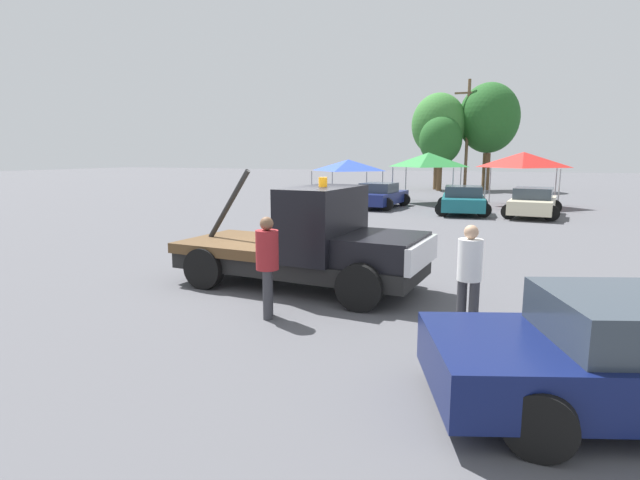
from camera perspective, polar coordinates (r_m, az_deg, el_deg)
The scene contains 14 objects.
ground_plane at distance 10.91m, azimuth -2.44°, elevation -5.27°, with size 160.00×160.00×0.00m, color #545459.
tow_truck at distance 10.55m, azimuth -0.89°, elevation -0.61°, with size 5.51×2.58×2.51m.
person_near_truck at distance 8.30m, azimuth 16.70°, elevation -3.35°, with size 0.39×0.39×1.74m.
person_at_hood at distance 8.65m, azimuth -6.04°, elevation -2.29°, with size 0.40×0.40×1.78m.
parked_car_navy at distance 27.09m, azimuth 6.86°, elevation 5.05°, with size 2.66×4.43×1.34m.
parked_car_teal at distance 25.26m, azimuth 16.03°, elevation 4.42°, with size 2.88×4.68×1.34m.
parked_car_cream at distance 25.02m, azimuth 23.15°, elevation 3.96°, with size 2.63×4.58×1.34m.
canopy_tent_blue at distance 32.09m, azimuth 3.25°, elevation 8.54°, with size 3.62×3.62×2.52m.
canopy_tent_green at distance 30.08m, azimuth 12.28°, elevation 8.95°, with size 3.43×3.43×2.95m.
canopy_tent_red at distance 29.64m, azimuth 22.23°, elevation 8.49°, with size 3.62×3.62×2.97m.
tree_left at distance 42.94m, azimuth 18.74°, elevation 13.03°, with size 4.73×4.73×8.45m.
tree_center at distance 40.85m, azimuth 13.62°, elevation 11.04°, with size 3.29×3.29×5.88m.
tree_right at distance 42.34m, azimuth 13.41°, elevation 12.65°, with size 4.32×4.32×7.71m.
utility_pole at distance 41.95m, azimuth 16.48°, elevation 11.73°, with size 2.20×0.24×8.63m.
Camera 1 is at (4.46, -9.54, 2.82)m, focal length 28.00 mm.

